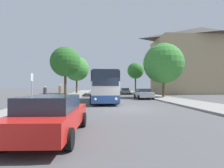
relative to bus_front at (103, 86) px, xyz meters
name	(u,v)px	position (x,y,z in m)	size (l,w,h in m)	color
ground_plane	(128,109)	(1.69, -6.80, -1.75)	(300.00, 300.00, 0.00)	#4C4C4F
sidewalk_left	(34,109)	(-5.31, -6.80, -1.67)	(4.00, 120.00, 0.15)	gray
sidewalk_right	(214,107)	(8.69, -6.80, -1.67)	(4.00, 120.00, 0.15)	gray
building_right_background	(201,60)	(23.97, 19.77, 6.23)	(21.71, 10.31, 15.95)	tan
bus_front	(103,86)	(0.00, 0.00, 0.00)	(2.87, 10.66, 3.26)	#2D519E
bus_middle	(103,86)	(0.29, 15.64, 0.12)	(2.83, 12.11, 3.49)	#238942
parked_car_left_curb	(52,115)	(-2.21, -13.81, -0.99)	(2.21, 4.59, 1.44)	red
parked_car_right_near	(144,94)	(5.65, 3.58, -0.99)	(2.13, 4.05, 1.43)	#B7B7BC
parked_car_right_far	(125,91)	(5.38, 18.76, -1.03)	(1.95, 4.55, 1.34)	slate
bus_stop_sign	(32,86)	(-5.81, -5.92, 0.06)	(0.08, 0.45, 2.68)	gray
pedestrian_waiting_near	(45,94)	(-6.17, -1.27, -0.76)	(0.36, 0.36, 1.66)	#23232D
pedestrian_waiting_far	(60,93)	(-4.44, -2.03, -0.67)	(0.36, 0.36, 1.83)	#23232D
tree_left_near	(65,62)	(-6.09, 9.52, 4.09)	(4.98, 4.98, 8.19)	#47331E
tree_left_far	(77,69)	(-5.81, 22.53, 4.22)	(5.90, 5.90, 8.78)	#513D23
tree_right_near	(163,63)	(9.43, 6.07, 3.53)	(6.16, 6.16, 8.22)	brown
tree_right_mid	(135,71)	(9.86, 28.37, 4.39)	(4.57, 4.57, 8.30)	#47331E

